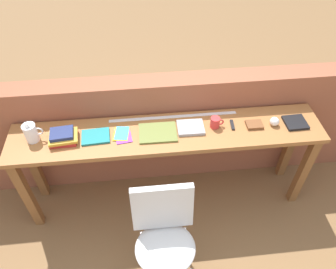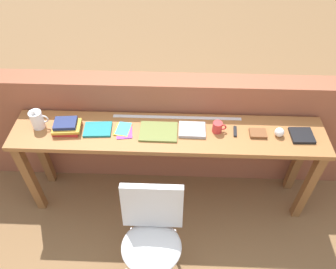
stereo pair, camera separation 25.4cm
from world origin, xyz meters
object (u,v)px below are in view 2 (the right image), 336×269
(pamphlet_pile_colourful, at_px, (124,130))
(mug, at_px, (218,127))
(pitcher_white, at_px, (37,119))
(chair_white_moulded, at_px, (152,233))
(multitool_folded, at_px, (235,131))
(leather_journal_brown, at_px, (258,133))
(magazine_cycling, at_px, (98,129))
(sports_ball_small, at_px, (279,132))
(book_open_centre, at_px, (158,132))
(book_repair_rightmost, at_px, (302,135))
(book_stack_leftmost, at_px, (67,126))

(pamphlet_pile_colourful, xyz_separation_m, mug, (0.74, 0.02, 0.04))
(mug, bearing_deg, pitcher_white, 179.97)
(chair_white_moulded, bearing_deg, multitool_folded, 48.47)
(chair_white_moulded, height_order, leather_journal_brown, leather_journal_brown)
(magazine_cycling, distance_m, sports_ball_small, 1.42)
(book_open_centre, relative_size, multitool_folded, 2.70)
(book_open_centre, bearing_deg, book_repair_rightmost, 0.50)
(leather_journal_brown, bearing_deg, pitcher_white, 179.73)
(book_stack_leftmost, xyz_separation_m, multitool_folded, (1.33, 0.02, -0.03))
(leather_journal_brown, xyz_separation_m, book_repair_rightmost, (0.34, -0.01, -0.00))
(book_repair_rightmost, bearing_deg, book_open_centre, 178.27)
(chair_white_moulded, bearing_deg, book_stack_leftmost, 136.22)
(magazine_cycling, relative_size, mug, 1.95)
(magazine_cycling, height_order, mug, mug)
(pamphlet_pile_colourful, height_order, sports_ball_small, sports_ball_small)
(book_stack_leftmost, xyz_separation_m, book_repair_rightmost, (1.84, -0.01, -0.03))
(book_open_centre, relative_size, sports_ball_small, 4.06)
(mug, bearing_deg, book_stack_leftmost, -178.67)
(magazine_cycling, xyz_separation_m, mug, (0.95, 0.02, 0.04))
(multitool_folded, relative_size, leather_journal_brown, 0.85)
(chair_white_moulded, bearing_deg, leather_journal_brown, 40.55)
(multitool_folded, relative_size, sports_ball_small, 1.50)
(book_open_centre, bearing_deg, sports_ball_small, 0.62)
(book_open_centre, relative_size, book_repair_rightmost, 1.71)
(pitcher_white, relative_size, book_repair_rightmost, 1.06)
(pitcher_white, bearing_deg, sports_ball_small, -0.95)
(book_repair_rightmost, bearing_deg, pitcher_white, 177.52)
(pitcher_white, bearing_deg, book_stack_leftmost, -6.99)
(book_repair_rightmost, bearing_deg, multitool_folded, 175.29)
(leather_journal_brown, relative_size, sports_ball_small, 1.78)
(chair_white_moulded, bearing_deg, mug, 55.78)
(book_stack_leftmost, bearing_deg, chair_white_moulded, -43.78)
(book_open_centre, bearing_deg, pamphlet_pile_colourful, 178.28)
(book_stack_leftmost, distance_m, book_open_centre, 0.73)
(book_stack_leftmost, bearing_deg, pamphlet_pile_colourful, 1.22)
(pamphlet_pile_colourful, bearing_deg, book_repair_rightmost, -0.62)
(magazine_cycling, distance_m, mug, 0.95)
(pitcher_white, relative_size, pamphlet_pile_colourful, 0.94)
(mug, bearing_deg, multitool_folded, -1.95)
(chair_white_moulded, height_order, multitool_folded, multitool_folded)
(sports_ball_small, bearing_deg, book_open_centre, 179.94)
(magazine_cycling, relative_size, book_repair_rightmost, 1.24)
(mug, bearing_deg, sports_ball_small, -3.69)
(pitcher_white, xyz_separation_m, pamphlet_pile_colourful, (0.68, -0.02, -0.07))
(pamphlet_pile_colourful, distance_m, mug, 0.74)
(sports_ball_small, bearing_deg, magazine_cycling, 179.67)
(leather_journal_brown, bearing_deg, pamphlet_pile_colourful, -179.79)
(chair_white_moulded, distance_m, pamphlet_pile_colourful, 0.82)
(pitcher_white, relative_size, leather_journal_brown, 1.41)
(pitcher_white, bearing_deg, chair_white_moulded, -36.96)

